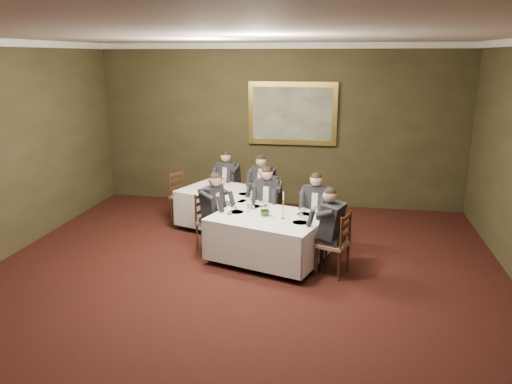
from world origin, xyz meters
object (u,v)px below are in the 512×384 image
(table_main, at_px, (269,235))
(centerpiece, at_px, (266,208))
(chair_sec_backright, at_px, (263,206))
(diner_sec_backright, at_px, (263,196))
(chair_sec_backleft, at_px, (228,200))
(chair_sec_endleft, at_px, (184,206))
(diner_sec_endright, at_px, (268,210))
(diner_main_endleft, at_px, (212,221))
(chair_main_backright, at_px, (316,232))
(painting, at_px, (292,114))
(diner_main_endright, at_px, (333,242))
(chair_sec_endright, at_px, (268,222))
(diner_main_backleft, at_px, (267,212))
(chair_main_endright, at_px, (333,257))
(chair_main_backleft, at_px, (267,224))
(diner_sec_backleft, at_px, (228,190))
(diner_main_backright, at_px, (316,220))
(table_second, at_px, (224,205))
(chair_main_endleft, at_px, (211,233))
(candlestick, at_px, (283,209))

(table_main, height_order, centerpiece, centerpiece)
(chair_sec_backright, distance_m, diner_sec_backright, 0.23)
(chair_sec_backleft, xyz_separation_m, chair_sec_endleft, (-0.80, -0.56, 0.00))
(chair_sec_backright, xyz_separation_m, diner_sec_endright, (0.25, -0.94, 0.23))
(chair_sec_backright, bearing_deg, diner_main_endleft, 84.77)
(chair_main_backright, bearing_deg, painting, -64.52)
(diner_main_endright, distance_m, chair_sec_endright, 1.90)
(diner_main_backleft, relative_size, diner_main_endright, 1.00)
(centerpiece, bearing_deg, chair_main_endright, -17.34)
(chair_main_backleft, xyz_separation_m, chair_main_backright, (0.89, -0.28, 0.00))
(chair_sec_backleft, xyz_separation_m, diner_sec_backleft, (-0.00, -0.01, 0.23))
(table_main, xyz_separation_m, chair_main_backleft, (-0.18, 0.99, -0.17))
(centerpiece, bearing_deg, chair_main_backleft, 97.23)
(chair_sec_backleft, height_order, chair_sec_backright, same)
(chair_main_backleft, relative_size, chair_sec_endleft, 1.00)
(diner_sec_backright, height_order, centerpiece, diner_sec_backright)
(diner_main_backright, bearing_deg, chair_main_endright, 117.65)
(diner_main_endleft, bearing_deg, chair_sec_backright, 179.71)
(table_second, xyz_separation_m, chair_main_endleft, (0.05, -1.11, -0.17))
(chair_main_backright, distance_m, diner_main_backright, 0.23)
(chair_sec_backright, xyz_separation_m, centerpiece, (0.39, -2.05, 0.61))
(chair_sec_backleft, height_order, diner_sec_backleft, diner_sec_backleft)
(chair_main_backright, height_order, diner_main_backright, diner_main_backright)
(diner_main_endleft, xyz_separation_m, chair_sec_backright, (0.60, 1.73, -0.23))
(diner_sec_backleft, height_order, diner_sec_backright, same)
(chair_main_endright, height_order, chair_sec_backright, same)
(chair_main_backright, bearing_deg, table_second, -12.45)
(chair_sec_backright, bearing_deg, chair_main_backright, 144.46)
(chair_sec_backleft, distance_m, chair_sec_endleft, 0.98)
(diner_main_backright, height_order, diner_sec_backleft, same)
(diner_main_endright, height_order, candlestick, diner_main_endright)
(candlestick, bearing_deg, chair_main_endleft, 161.53)
(chair_main_endleft, relative_size, diner_main_endleft, 0.74)
(table_main, distance_m, chair_main_endright, 1.11)
(candlestick, bearing_deg, chair_main_backleft, 111.04)
(chair_main_backleft, xyz_separation_m, chair_sec_endright, (-0.00, 0.12, 0.00))
(candlestick, bearing_deg, diner_sec_backright, 107.77)
(table_main, relative_size, chair_main_backleft, 2.06)
(diner_main_backleft, distance_m, chair_sec_backleft, 1.73)
(diner_main_endleft, xyz_separation_m, chair_sec_backleft, (-0.19, 2.01, -0.23))
(chair_main_endleft, distance_m, chair_sec_endright, 1.17)
(chair_sec_endright, height_order, chair_sec_endleft, same)
(table_main, bearing_deg, diner_main_backleft, 100.18)
(chair_main_endright, height_order, chair_sec_endright, same)
(diner_main_backright, bearing_deg, candlestick, 69.06)
(chair_sec_backleft, bearing_deg, chair_main_backright, 154.19)
(diner_sec_backleft, distance_m, chair_sec_backright, 0.86)
(diner_sec_backleft, distance_m, centerpiece, 2.63)
(chair_sec_backleft, bearing_deg, chair_sec_endleft, 48.99)
(diner_sec_backleft, bearing_deg, chair_sec_backleft, -90.00)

